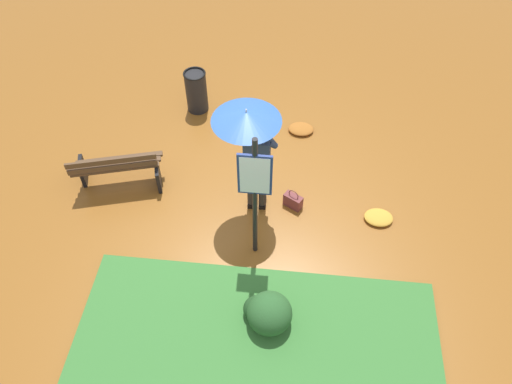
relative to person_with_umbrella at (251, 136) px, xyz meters
name	(u,v)px	position (x,y,z in m)	size (l,w,h in m)	color
ground_plane	(243,200)	(0.16, -0.11, -1.55)	(18.00, 18.00, 0.00)	brown
person_with_umbrella	(251,136)	(0.00, 0.00, 0.00)	(0.96, 0.96, 2.04)	#2D2823
info_sign_post	(255,188)	(-0.14, 0.83, -0.11)	(0.44, 0.07, 2.30)	black
handbag	(293,201)	(-0.66, -0.07, -1.42)	(0.33, 0.27, 0.37)	brown
park_bench	(117,168)	(2.22, -0.24, -1.15)	(1.43, 0.73, 0.75)	black
trash_bin	(196,91)	(1.30, -2.30, -1.13)	(0.42, 0.42, 0.83)	black
shrub_cluster	(267,312)	(-0.42, 1.96, -1.30)	(0.66, 0.60, 0.54)	#285628
leaf_pile_near_person	(379,217)	(-2.02, 0.06, -1.50)	(0.45, 0.36, 0.10)	gold
leaf_pile_by_bench	(301,129)	(-0.71, -1.86, -1.50)	(0.46, 0.37, 0.10)	#A86023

